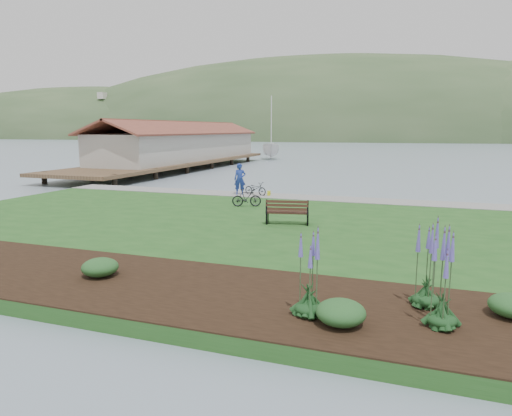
{
  "coord_description": "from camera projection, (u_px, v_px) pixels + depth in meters",
  "views": [
    {
      "loc": [
        5.83,
        -19.87,
        4.49
      ],
      "look_at": [
        -0.31,
        -2.49,
        1.3
      ],
      "focal_mm": 32.0,
      "sensor_mm": 36.0,
      "label": 1
    }
  ],
  "objects": [
    {
      "name": "bicycle_b",
      "position": [
        247.0,
        198.0,
        24.37
      ],
      "size": [
        1.01,
        1.61,
        0.94
      ],
      "primitive_type": "imported",
      "rotation": [
        0.0,
        0.0,
        1.96
      ],
      "color": "black",
      "rests_on": "lawn"
    },
    {
      "name": "pannier",
      "position": [
        269.0,
        193.0,
        28.36
      ],
      "size": [
        0.23,
        0.31,
        0.31
      ],
      "primitive_type": "cube",
      "rotation": [
        0.0,
        0.0,
        0.19
      ],
      "color": "#C9CB17",
      "rests_on": "lawn"
    },
    {
      "name": "shrub_2",
      "position": [
        512.0,
        306.0,
        9.97
      ],
      "size": [
        0.98,
        0.98,
        0.49
      ],
      "primitive_type": "ellipsoid",
      "color": "#1E4C21",
      "rests_on": "garden_bed"
    },
    {
      "name": "pier_pavilion",
      "position": [
        182.0,
        145.0,
        52.82
      ],
      "size": [
        8.0,
        36.0,
        5.4
      ],
      "color": "#4C3826",
      "rests_on": "ground"
    },
    {
      "name": "echium_2",
      "position": [
        444.0,
        282.0,
        9.32
      ],
      "size": [
        0.62,
        0.62,
        2.26
      ],
      "color": "#133517",
      "rests_on": "garden_bed"
    },
    {
      "name": "garden_bed",
      "position": [
        285.0,
        301.0,
        10.98
      ],
      "size": [
        24.0,
        4.4,
        0.04
      ],
      "primitive_type": "cube",
      "color": "black",
      "rests_on": "lawn"
    },
    {
      "name": "person",
      "position": [
        240.0,
        176.0,
        28.59
      ],
      "size": [
        1.0,
        0.85,
        2.32
      ],
      "primitive_type": "imported",
      "rotation": [
        0.0,
        0.0,
        0.38
      ],
      "color": "navy",
      "rests_on": "lawn"
    },
    {
      "name": "lawn",
      "position": [
        267.0,
        232.0,
        19.24
      ],
      "size": [
        34.0,
        20.0,
        0.4
      ],
      "primitive_type": "cube",
      "color": "#1F4E1B",
      "rests_on": "ground"
    },
    {
      "name": "ground",
      "position": [
        280.0,
        227.0,
        21.14
      ],
      "size": [
        600.0,
        600.0,
        0.0
      ],
      "primitive_type": "plane",
      "color": "gray",
      "rests_on": "ground"
    },
    {
      "name": "shrub_1",
      "position": [
        341.0,
        312.0,
        9.55
      ],
      "size": [
        1.05,
        1.05,
        0.53
      ],
      "primitive_type": "ellipsoid",
      "color": "#1E4C21",
      "rests_on": "garden_bed"
    },
    {
      "name": "echium_1",
      "position": [
        428.0,
        266.0,
        10.42
      ],
      "size": [
        0.62,
        0.62,
        2.36
      ],
      "color": "#133517",
      "rests_on": "garden_bed"
    },
    {
      "name": "far_hillside",
      "position": [
        458.0,
        141.0,
        172.53
      ],
      "size": [
        580.0,
        80.0,
        38.0
      ],
      "primitive_type": null,
      "color": "#37512D",
      "rests_on": "ground"
    },
    {
      "name": "sailboat",
      "position": [
        271.0,
        159.0,
        68.82
      ],
      "size": [
        14.4,
        14.53,
        29.77
      ],
      "primitive_type": "imported",
      "rotation": [
        0.0,
        0.0,
        0.33
      ],
      "color": "silver",
      "rests_on": "ground"
    },
    {
      "name": "shrub_0",
      "position": [
        100.0,
        267.0,
        12.72
      ],
      "size": [
        1.01,
        1.01,
        0.5
      ],
      "primitive_type": "ellipsoid",
      "color": "#1E4C21",
      "rests_on": "garden_bed"
    },
    {
      "name": "park_bench",
      "position": [
        287.0,
        212.0,
        19.75
      ],
      "size": [
        1.94,
        1.09,
        1.14
      ],
      "rotation": [
        0.0,
        0.0,
        0.2
      ],
      "color": "black",
      "rests_on": "lawn"
    },
    {
      "name": "bicycle_a",
      "position": [
        256.0,
        188.0,
        28.58
      ],
      "size": [
        1.03,
        1.71,
        0.84
      ],
      "primitive_type": "imported",
      "rotation": [
        0.0,
        0.0,
        1.26
      ],
      "color": "black",
      "rests_on": "lawn"
    },
    {
      "name": "echium_0",
      "position": [
        309.0,
        277.0,
        9.93
      ],
      "size": [
        0.62,
        0.62,
        2.16
      ],
      "color": "#133517",
      "rests_on": "garden_bed"
    },
    {
      "name": "shoreline_path",
      "position": [
        313.0,
        198.0,
        27.48
      ],
      "size": [
        34.0,
        2.2,
        0.03
      ],
      "primitive_type": "cube",
      "color": "gray",
      "rests_on": "lawn"
    }
  ]
}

